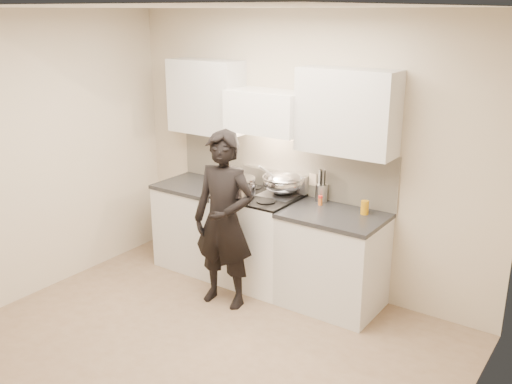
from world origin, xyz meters
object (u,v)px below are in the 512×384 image
at_px(stove, 259,239).
at_px(person, 224,220).
at_px(wok, 283,182).
at_px(utensil_crock, 321,191).
at_px(counter_right, 333,260).

relative_size(stove, person, 0.57).
bearing_deg(stove, wok, 37.98).
distance_m(wok, utensil_crock, 0.39).
relative_size(stove, wok, 1.86).
xyz_separation_m(stove, utensil_crock, (0.56, 0.25, 0.54)).
bearing_deg(person, utensil_crock, 45.92).
bearing_deg(counter_right, wok, 167.38).
relative_size(stove, utensil_crock, 3.09).
relative_size(counter_right, person, 0.55).
xyz_separation_m(counter_right, person, (-0.86, -0.54, 0.37)).
height_order(counter_right, utensil_crock, utensil_crock).
bearing_deg(utensil_crock, counter_right, -42.02).
bearing_deg(person, stove, 79.91).
relative_size(utensil_crock, person, 0.19).
distance_m(stove, wok, 0.64).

